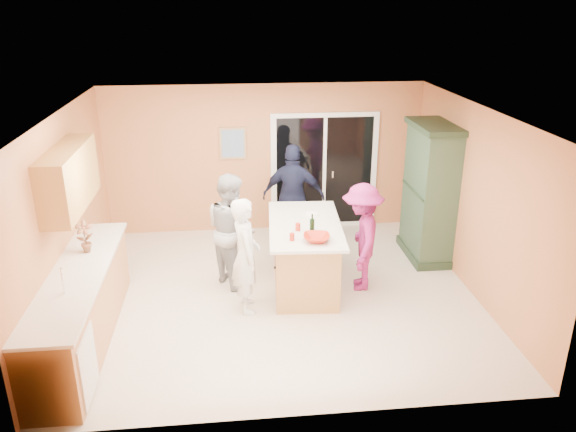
{
  "coord_description": "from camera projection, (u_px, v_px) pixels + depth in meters",
  "views": [
    {
      "loc": [
        -0.61,
        -7.0,
        3.93
      ],
      "look_at": [
        0.15,
        0.1,
        1.15
      ],
      "focal_mm": 35.0,
      "sensor_mm": 36.0,
      "label": 1
    }
  ],
  "objects": [
    {
      "name": "white_plate",
      "position": [
        312.0,
        214.0,
        8.22
      ],
      "size": [
        0.26,
        0.26,
        0.01
      ],
      "primitive_type": "cylinder",
      "rotation": [
        0.0,
        0.0,
        0.39
      ],
      "color": "white",
      "rests_on": "kitchen_island"
    },
    {
      "name": "tulip_vase",
      "position": [
        85.0,
        237.0,
        6.99
      ],
      "size": [
        0.25,
        0.19,
        0.42
      ],
      "primitive_type": "imported",
      "rotation": [
        0.0,
        0.0,
        0.2
      ],
      "color": "red",
      "rests_on": "left_cabinet_run"
    },
    {
      "name": "framed_picture",
      "position": [
        233.0,
        143.0,
        9.63
      ],
      "size": [
        0.46,
        0.04,
        0.56
      ],
      "color": "#A27C51",
      "rests_on": "wall_back"
    },
    {
      "name": "woman_navy",
      "position": [
        294.0,
        196.0,
        9.25
      ],
      "size": [
        1.1,
        0.64,
        1.75
      ],
      "primitive_type": "imported",
      "rotation": [
        0.0,
        0.0,
        2.92
      ],
      "color": "#171834",
      "rests_on": "floor"
    },
    {
      "name": "woman_grey",
      "position": [
        231.0,
        229.0,
        8.05
      ],
      "size": [
        0.95,
        1.01,
        1.66
      ],
      "primitive_type": "imported",
      "rotation": [
        0.0,
        0.0,
        2.1
      ],
      "color": "#A0A0A2",
      "rests_on": "floor"
    },
    {
      "name": "wall_back",
      "position": [
        265.0,
        159.0,
        9.81
      ],
      "size": [
        5.5,
        0.1,
        2.6
      ],
      "primitive_type": "cube",
      "color": "#EF9962",
      "rests_on": "ground"
    },
    {
      "name": "tumbler_near",
      "position": [
        298.0,
        227.0,
        7.63
      ],
      "size": [
        0.09,
        0.09,
        0.1
      ],
      "primitive_type": "cylinder",
      "rotation": [
        0.0,
        0.0,
        0.32
      ],
      "color": "#B32713",
      "rests_on": "kitchen_island"
    },
    {
      "name": "green_hutch",
      "position": [
        430.0,
        194.0,
        8.8
      ],
      "size": [
        0.63,
        1.19,
        2.18
      ],
      "color": "#1F3220",
      "rests_on": "floor"
    },
    {
      "name": "ceiling",
      "position": [
        277.0,
        112.0,
        7.03
      ],
      "size": [
        5.5,
        5.0,
        0.1
      ],
      "primitive_type": "cube",
      "color": "silver",
      "rests_on": "wall_back"
    },
    {
      "name": "upper_cabinets",
      "position": [
        69.0,
        178.0,
        6.85
      ],
      "size": [
        0.35,
        1.6,
        0.75
      ],
      "primitive_type": "cube",
      "color": "#BB7748",
      "rests_on": "wall_left"
    },
    {
      "name": "wall_left",
      "position": [
        65.0,
        217.0,
        7.22
      ],
      "size": [
        0.1,
        5.0,
        2.6
      ],
      "primitive_type": "cube",
      "color": "#EF9962",
      "rests_on": "ground"
    },
    {
      "name": "floor",
      "position": [
        278.0,
        294.0,
        7.97
      ],
      "size": [
        5.5,
        5.5,
        0.0
      ],
      "primitive_type": "plane",
      "color": "beige",
      "rests_on": "ground"
    },
    {
      "name": "kitchen_island",
      "position": [
        305.0,
        257.0,
        8.06
      ],
      "size": [
        1.13,
        1.91,
        0.97
      ],
      "rotation": [
        0.0,
        0.0,
        -0.07
      ],
      "color": "#BB7748",
      "rests_on": "floor"
    },
    {
      "name": "woman_white",
      "position": [
        246.0,
        255.0,
        7.33
      ],
      "size": [
        0.44,
        0.62,
        1.58
      ],
      "primitive_type": "imported",
      "rotation": [
        0.0,
        0.0,
        1.69
      ],
      "color": "silver",
      "rests_on": "floor"
    },
    {
      "name": "tumbler_far",
      "position": [
        292.0,
        237.0,
        7.32
      ],
      "size": [
        0.08,
        0.08,
        0.1
      ],
      "primitive_type": "cylinder",
      "rotation": [
        0.0,
        0.0,
        0.19
      ],
      "color": "#B32713",
      "rests_on": "kitchen_island"
    },
    {
      "name": "left_cabinet_run",
      "position": [
        79.0,
        314.0,
        6.59
      ],
      "size": [
        0.65,
        3.05,
        1.24
      ],
      "color": "#BB7748",
      "rests_on": "floor"
    },
    {
      "name": "wall_right",
      "position": [
        475.0,
        201.0,
        7.77
      ],
      "size": [
        0.1,
        5.0,
        2.6
      ],
      "primitive_type": "cube",
      "color": "#EF9962",
      "rests_on": "ground"
    },
    {
      "name": "serving_bowl",
      "position": [
        317.0,
        238.0,
        7.3
      ],
      "size": [
        0.39,
        0.39,
        0.09
      ],
      "primitive_type": "imported",
      "rotation": [
        0.0,
        0.0,
        -0.13
      ],
      "color": "#B32713",
      "rests_on": "kitchen_island"
    },
    {
      "name": "wine_bottle",
      "position": [
        312.0,
        226.0,
        7.5
      ],
      "size": [
        0.07,
        0.07,
        0.28
      ],
      "rotation": [
        0.0,
        0.0,
        -0.14
      ],
      "color": "black",
      "rests_on": "kitchen_island"
    },
    {
      "name": "wall_front",
      "position": [
        302.0,
        303.0,
        5.18
      ],
      "size": [
        5.5,
        0.1,
        2.6
      ],
      "primitive_type": "cube",
      "color": "#EF9962",
      "rests_on": "ground"
    },
    {
      "name": "woman_magenta",
      "position": [
        362.0,
        237.0,
        7.91
      ],
      "size": [
        0.76,
        1.1,
        1.56
      ],
      "primitive_type": "imported",
      "rotation": [
        0.0,
        0.0,
        -1.76
      ],
      "color": "#881D59",
      "rests_on": "floor"
    },
    {
      "name": "sliding_door",
      "position": [
        324.0,
        171.0,
        9.98
      ],
      "size": [
        1.9,
        0.07,
        2.1
      ],
      "color": "white",
      "rests_on": "floor"
    }
  ]
}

